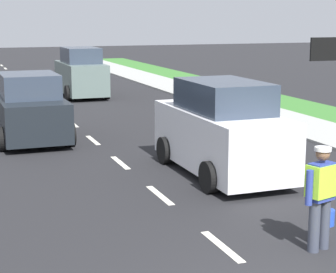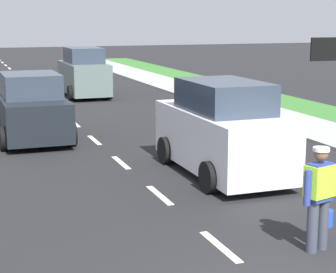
% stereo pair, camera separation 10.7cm
% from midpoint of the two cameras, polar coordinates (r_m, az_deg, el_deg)
% --- Properties ---
extents(ground_plane, '(96.00, 96.00, 0.00)m').
position_cam_midpoint_polar(ground_plane, '(27.09, -11.80, 3.37)').
color(ground_plane, black).
extents(sidewalk_right, '(2.40, 72.00, 0.14)m').
position_cam_midpoint_polar(sidewalk_right, '(19.47, 15.00, 0.18)').
color(sidewalk_right, '#9E9E99').
rests_on(sidewalk_right, ground).
extents(lane_center_line, '(0.14, 46.40, 0.01)m').
position_cam_midpoint_polar(lane_center_line, '(31.22, -12.97, 4.36)').
color(lane_center_line, silver).
rests_on(lane_center_line, ground).
extents(road_worker, '(0.71, 0.51, 1.67)m').
position_cam_midpoint_polar(road_worker, '(9.69, 14.06, -5.23)').
color(road_worker, '#383D4C').
rests_on(road_worker, ground).
extents(car_outgoing_ahead, '(2.01, 4.40, 2.20)m').
position_cam_midpoint_polar(car_outgoing_ahead, '(13.98, 4.88, 0.53)').
color(car_outgoing_ahead, silver).
rests_on(car_outgoing_ahead, ground).
extents(car_oncoming_lead, '(2.09, 3.82, 2.00)m').
position_cam_midpoint_polar(car_oncoming_lead, '(18.24, -13.11, 2.49)').
color(car_oncoming_lead, black).
rests_on(car_oncoming_lead, ground).
extents(car_outgoing_far, '(1.96, 4.14, 2.26)m').
position_cam_midpoint_polar(car_outgoing_far, '(28.05, -8.39, 5.92)').
color(car_outgoing_far, slate).
rests_on(car_outgoing_far, ground).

